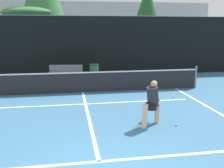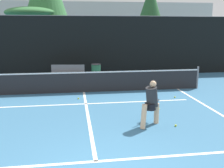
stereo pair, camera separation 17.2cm
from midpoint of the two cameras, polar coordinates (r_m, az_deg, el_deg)
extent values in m
cube|color=white|center=(6.08, -2.70, -16.49)|extent=(11.00, 0.10, 0.01)
cube|color=white|center=(10.27, -5.23, -4.31)|extent=(8.25, 0.10, 0.01)
cube|color=white|center=(9.01, -4.75, -6.69)|extent=(0.10, 6.41, 0.01)
cube|color=white|center=(10.30, 21.27, -5.07)|extent=(0.10, 7.41, 0.01)
cylinder|color=slate|center=(13.38, 18.46, 1.35)|extent=(0.09, 0.09, 1.07)
cube|color=#232326|center=(11.98, -5.79, 0.41)|extent=(11.00, 0.02, 0.95)
cube|color=white|center=(11.89, -5.83, 2.51)|extent=(11.00, 0.03, 0.06)
cube|color=black|center=(15.92, -6.60, 8.07)|extent=(24.00, 0.06, 3.56)
cylinder|color=slate|center=(15.89, -6.77, 14.55)|extent=(24.00, 0.04, 0.04)
cylinder|color=#DBAD84|center=(8.27, 10.25, -6.29)|extent=(0.15, 0.15, 0.64)
cylinder|color=#DBAD84|center=(7.79, 7.55, -7.03)|extent=(0.27, 0.25, 0.74)
cylinder|color=black|center=(7.94, 8.96, -4.84)|extent=(0.32, 0.32, 0.19)
cylinder|color=#262628|center=(7.90, 9.30, -2.73)|extent=(0.42, 0.39, 0.65)
sphere|color=#DBAD84|center=(7.85, 9.57, 0.00)|extent=(0.20, 0.20, 0.20)
cylinder|color=#262628|center=(8.22, 8.44, -3.86)|extent=(0.26, 0.20, 0.03)
torus|color=#262628|center=(8.46, 9.73, -3.44)|extent=(0.48, 0.48, 0.02)
cylinder|color=beige|center=(8.46, 9.73, -3.44)|extent=(0.36, 0.36, 0.01)
sphere|color=#D1E033|center=(11.41, 13.95, -2.77)|extent=(0.07, 0.07, 0.07)
sphere|color=#D1E033|center=(9.68, 10.63, -5.32)|extent=(0.07, 0.07, 0.07)
sphere|color=#D1E033|center=(8.22, 14.28, -8.73)|extent=(0.07, 0.07, 0.07)
sphere|color=#D1E033|center=(10.95, -6.88, -3.13)|extent=(0.07, 0.07, 0.07)
cube|color=slate|center=(14.82, -9.31, 2.47)|extent=(1.89, 0.58, 0.04)
cube|color=slate|center=(14.96, -9.25, 3.38)|extent=(1.85, 0.26, 0.42)
cube|color=#333338|center=(14.98, -12.10, 1.60)|extent=(0.06, 0.32, 0.44)
cube|color=#333338|center=(14.77, -6.42, 1.66)|extent=(0.06, 0.32, 0.44)
cylinder|color=#28603D|center=(14.78, -3.15, 2.56)|extent=(0.51, 0.51, 0.87)
cylinder|color=black|center=(14.71, -3.17, 4.31)|extent=(0.54, 0.54, 0.04)
cube|color=black|center=(18.15, -7.04, 4.34)|extent=(1.76, 4.06, 0.89)
cube|color=#1E2328|center=(17.86, -7.09, 6.60)|extent=(1.48, 2.44, 0.59)
cylinder|color=black|center=(19.49, -4.80, 4.50)|extent=(0.18, 0.60, 0.60)
cylinder|color=black|center=(16.92, -4.24, 3.33)|extent=(0.18, 0.60, 0.60)
cylinder|color=slate|center=(21.98, -15.71, 13.83)|extent=(0.16, 0.16, 7.37)
cylinder|color=brown|center=(21.47, -16.44, 8.85)|extent=(0.28, 0.28, 3.64)
ellipsoid|color=#38753D|center=(21.46, -16.80, 14.64)|extent=(4.01, 4.01, 0.90)
cylinder|color=brown|center=(24.43, 8.32, 8.60)|extent=(0.28, 0.28, 2.81)
cone|color=#28562D|center=(24.45, 8.58, 16.50)|extent=(2.53, 2.53, 3.93)
cylinder|color=brown|center=(21.74, -13.52, 9.06)|extent=(0.28, 0.28, 3.65)
cube|color=#B2ADA3|center=(34.80, -7.72, 12.34)|extent=(36.00, 2.40, 6.03)
camera|label=1|loc=(0.09, -89.47, 0.12)|focal=42.00mm
camera|label=2|loc=(0.09, 90.53, -0.12)|focal=42.00mm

